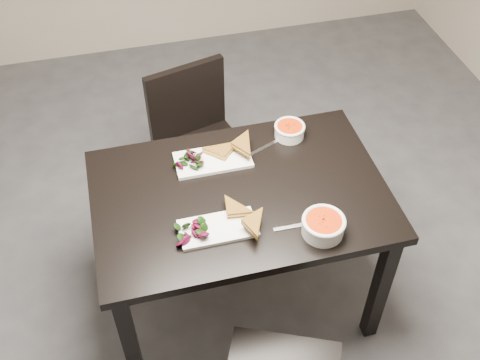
# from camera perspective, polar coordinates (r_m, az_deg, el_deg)

# --- Properties ---
(ground) EXTENTS (5.00, 5.00, 0.00)m
(ground) POSITION_cam_1_polar(r_m,az_deg,el_deg) (2.87, -7.19, -14.90)
(ground) COLOR #47474C
(ground) RESTS_ON ground
(table) EXTENTS (1.20, 0.80, 0.75)m
(table) POSITION_cam_1_polar(r_m,az_deg,el_deg) (2.45, -0.00, -2.77)
(table) COLOR black
(table) RESTS_ON ground
(chair_far) EXTENTS (0.51, 0.51, 0.85)m
(chair_far) POSITION_cam_1_polar(r_m,az_deg,el_deg) (3.02, -4.16, 4.18)
(chair_far) COLOR black
(chair_far) RESTS_ON ground
(plate_near) EXTENTS (0.30, 0.15, 0.01)m
(plate_near) POSITION_cam_1_polar(r_m,az_deg,el_deg) (2.24, -2.18, -4.75)
(plate_near) COLOR white
(plate_near) RESTS_ON table
(sandwich_near) EXTENTS (0.16, 0.13, 0.05)m
(sandwich_near) POSITION_cam_1_polar(r_m,az_deg,el_deg) (2.23, -0.66, -3.63)
(sandwich_near) COLOR olive
(sandwich_near) RESTS_ON plate_near
(salad_near) EXTENTS (0.09, 0.08, 0.04)m
(salad_near) POSITION_cam_1_polar(r_m,az_deg,el_deg) (2.21, -4.74, -4.77)
(salad_near) COLOR black
(salad_near) RESTS_ON plate_near
(soup_bowl_near) EXTENTS (0.17, 0.17, 0.07)m
(soup_bowl_near) POSITION_cam_1_polar(r_m,az_deg,el_deg) (2.22, 8.16, -4.39)
(soup_bowl_near) COLOR white
(soup_bowl_near) RESTS_ON table
(cutlery_near) EXTENTS (0.18, 0.02, 0.00)m
(cutlery_near) POSITION_cam_1_polar(r_m,az_deg,el_deg) (2.26, 5.50, -4.50)
(cutlery_near) COLOR silver
(cutlery_near) RESTS_ON table
(plate_far) EXTENTS (0.32, 0.16, 0.02)m
(plate_far) POSITION_cam_1_polar(r_m,az_deg,el_deg) (2.50, -2.67, 1.98)
(plate_far) COLOR white
(plate_far) RESTS_ON table
(sandwich_far) EXTENTS (0.20, 0.20, 0.05)m
(sandwich_far) POSITION_cam_1_polar(r_m,az_deg,el_deg) (2.47, -1.15, 2.58)
(sandwich_far) COLOR olive
(sandwich_far) RESTS_ON plate_far
(salad_far) EXTENTS (0.10, 0.09, 0.04)m
(salad_far) POSITION_cam_1_polar(r_m,az_deg,el_deg) (2.47, -4.97, 2.09)
(salad_far) COLOR black
(salad_far) RESTS_ON plate_far
(soup_bowl_far) EXTENTS (0.14, 0.14, 0.06)m
(soup_bowl_far) POSITION_cam_1_polar(r_m,az_deg,el_deg) (2.61, 4.87, 4.90)
(soup_bowl_far) COLOR white
(soup_bowl_far) RESTS_ON table
(cutlery_far) EXTENTS (0.17, 0.08, 0.00)m
(cutlery_far) POSITION_cam_1_polar(r_m,az_deg,el_deg) (2.56, 2.17, 3.09)
(cutlery_far) COLOR silver
(cutlery_far) RESTS_ON table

